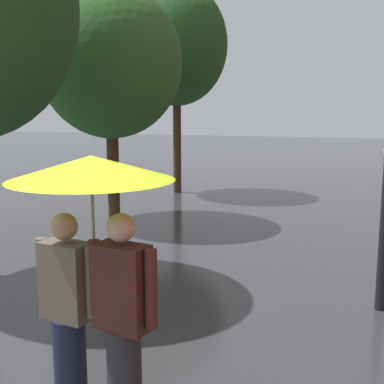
{
  "coord_description": "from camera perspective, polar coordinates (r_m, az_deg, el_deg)",
  "views": [
    {
      "loc": [
        2.38,
        -2.99,
        2.45
      ],
      "look_at": [
        0.19,
        3.11,
        1.35
      ],
      "focal_mm": 46.48,
      "sensor_mm": 36.0,
      "label": 1
    }
  ],
  "objects": [
    {
      "name": "street_tree_2",
      "position": [
        14.49,
        -1.77,
        16.48
      ],
      "size": [
        2.85,
        2.85,
        5.88
      ],
      "color": "#473323",
      "rests_on": "ground"
    },
    {
      "name": "street_tree_1",
      "position": [
        10.97,
        -9.36,
        14.5
      ],
      "size": [
        3.05,
        3.05,
        5.04
      ],
      "color": "#473323",
      "rests_on": "ground"
    },
    {
      "name": "couple_under_umbrella",
      "position": [
        3.77,
        -11.26,
        -5.91
      ],
      "size": [
        1.22,
        1.22,
        2.11
      ],
      "color": "#1E233D",
      "rests_on": "ground"
    }
  ]
}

